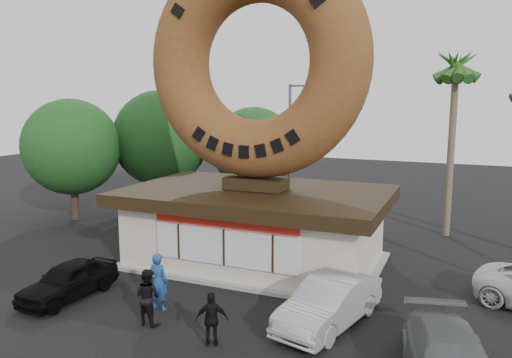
{
  "coord_description": "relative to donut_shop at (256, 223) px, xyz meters",
  "views": [
    {
      "loc": [
        8.32,
        -13.43,
        7.2
      ],
      "look_at": [
        0.86,
        4.0,
        4.09
      ],
      "focal_mm": 35.0,
      "sensor_mm": 36.0,
      "label": 1
    }
  ],
  "objects": [
    {
      "name": "person_left",
      "position": [
        -1.13,
        -5.82,
        -0.77
      ],
      "size": [
        0.73,
        0.48,
        1.99
      ],
      "primitive_type": "imported",
      "rotation": [
        0.0,
        0.0,
        3.15
      ],
      "color": "navy",
      "rests_on": "ground"
    },
    {
      "name": "ground",
      "position": [
        0.0,
        -5.98,
        -1.77
      ],
      "size": [
        90.0,
        90.0,
        0.0
      ],
      "primitive_type": "plane",
      "color": "black",
      "rests_on": "ground"
    },
    {
      "name": "street_lamp",
      "position": [
        -1.86,
        10.02,
        2.72
      ],
      "size": [
        2.11,
        0.2,
        8.0
      ],
      "color": "#59595E",
      "rests_on": "ground"
    },
    {
      "name": "palm_near",
      "position": [
        7.5,
        8.02,
        6.65
      ],
      "size": [
        2.6,
        2.6,
        9.75
      ],
      "color": "#726651",
      "rests_on": "ground"
    },
    {
      "name": "person_right",
      "position": [
        1.77,
        -7.36,
        -0.95
      ],
      "size": [
        1.03,
        0.75,
        1.63
      ],
      "primitive_type": "imported",
      "rotation": [
        0.0,
        0.0,
        3.56
      ],
      "color": "black",
      "rests_on": "ground"
    },
    {
      "name": "person_center",
      "position": [
        -0.8,
        -6.91,
        -0.85
      ],
      "size": [
        0.96,
        0.78,
        1.83
      ],
      "primitive_type": "imported",
      "rotation": [
        0.0,
        0.0,
        3.04
      ],
      "color": "black",
      "rests_on": "ground"
    },
    {
      "name": "car_silver",
      "position": [
        4.56,
        -4.71,
        -1.01
      ],
      "size": [
        2.66,
        4.85,
        1.52
      ],
      "primitive_type": "imported",
      "rotation": [
        0.0,
        0.0,
        -0.24
      ],
      "color": "#A9A9AE",
      "rests_on": "ground"
    },
    {
      "name": "donut_shop",
      "position": [
        0.0,
        0.0,
        0.0
      ],
      "size": [
        11.2,
        7.2,
        3.8
      ],
      "color": "beige",
      "rests_on": "ground"
    },
    {
      "name": "car_black",
      "position": [
        -4.69,
        -6.28,
        -1.1
      ],
      "size": [
        1.86,
        4.01,
        1.33
      ],
      "primitive_type": "imported",
      "rotation": [
        0.0,
        0.0,
        -0.08
      ],
      "color": "black",
      "rests_on": "ground"
    },
    {
      "name": "giant_donut",
      "position": [
        0.0,
        0.02,
        6.86
      ],
      "size": [
        9.65,
        2.46,
        9.65
      ],
      "primitive_type": "torus",
      "rotation": [
        1.57,
        0.0,
        0.0
      ],
      "color": "brown",
      "rests_on": "donut_shop"
    },
    {
      "name": "tree_west",
      "position": [
        -9.5,
        7.02,
        2.87
      ],
      "size": [
        6.0,
        6.0,
        7.65
      ],
      "color": "#473321",
      "rests_on": "ground"
    },
    {
      "name": "tree_mid",
      "position": [
        -4.0,
        9.02,
        2.25
      ],
      "size": [
        5.2,
        5.2,
        6.63
      ],
      "color": "#473321",
      "rests_on": "ground"
    },
    {
      "name": "tree_far",
      "position": [
        -13.0,
        3.02,
        2.56
      ],
      "size": [
        5.6,
        5.6,
        7.14
      ],
      "color": "#473321",
      "rests_on": "ground"
    }
  ]
}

